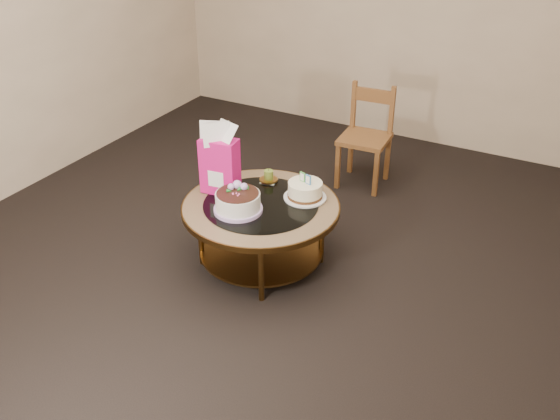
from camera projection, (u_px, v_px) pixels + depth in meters
The scene contains 8 objects.
ground at pixel (262, 262), 4.22m from camera, with size 5.00×5.00×0.00m, color black.
room_walls at pixel (258, 33), 3.44m from camera, with size 4.52×5.02×2.61m.
coffee_table at pixel (261, 214), 4.03m from camera, with size 1.02×1.02×0.46m.
decorated_cake at pixel (238, 203), 3.88m from camera, with size 0.31×0.31×0.18m.
cream_cake at pixel (305, 191), 4.02m from camera, with size 0.28×0.28×0.18m.
gift_bag at pixel (219, 159), 4.01m from camera, with size 0.25×0.20×0.48m.
pillar_candle at pixel (269, 178), 4.23m from camera, with size 0.13×0.13×0.09m.
dining_chair at pixel (366, 136), 5.03m from camera, with size 0.40×0.40×0.81m.
Camera 1 is at (1.77, -2.98, 2.43)m, focal length 40.00 mm.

